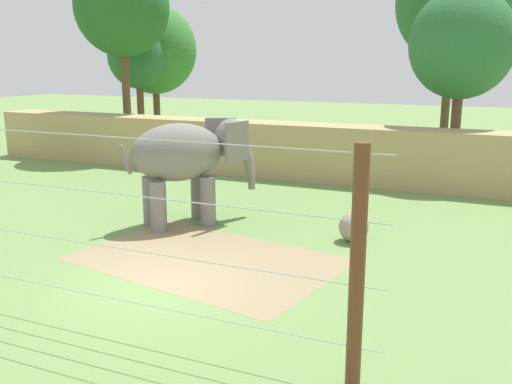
% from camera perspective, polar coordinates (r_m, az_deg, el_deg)
% --- Properties ---
extents(ground_plane, '(120.00, 120.00, 0.00)m').
position_cam_1_polar(ground_plane, '(13.81, -10.08, -9.25)').
color(ground_plane, '#6B8E4C').
extents(dirt_patch, '(7.54, 5.65, 0.01)m').
position_cam_1_polar(dirt_patch, '(15.32, -4.98, -6.79)').
color(dirt_patch, '#937F5B').
rests_on(dirt_patch, ground).
extents(embankment_wall, '(36.00, 1.80, 2.46)m').
position_cam_1_polar(embankment_wall, '(25.26, 6.76, 3.98)').
color(embankment_wall, tan).
rests_on(embankment_wall, ground).
extents(elephant, '(3.64, 3.91, 3.36)m').
position_cam_1_polar(elephant, '(18.18, -6.85, 3.60)').
color(elephant, gray).
rests_on(elephant, ground).
extents(enrichment_ball, '(0.88, 0.88, 0.88)m').
position_cam_1_polar(enrichment_ball, '(16.85, 9.83, -3.51)').
color(enrichment_ball, gray).
rests_on(enrichment_ball, ground).
extents(cable_fence, '(11.71, 0.25, 4.03)m').
position_cam_1_polar(cable_fence, '(11.38, -17.06, -3.70)').
color(cable_fence, brown).
rests_on(cable_fence, ground).
extents(tree_far_left, '(3.75, 3.75, 7.44)m').
position_cam_1_polar(tree_far_left, '(36.47, -11.78, 13.19)').
color(tree_far_left, brown).
rests_on(tree_far_left, ground).
extents(tree_left_of_centre, '(5.38, 5.38, 8.73)m').
position_cam_1_polar(tree_left_of_centre, '(38.00, -10.20, 13.95)').
color(tree_left_of_centre, brown).
rests_on(tree_left_of_centre, ground).
extents(tree_behind_wall, '(4.49, 4.49, 8.26)m').
position_cam_1_polar(tree_behind_wall, '(26.58, 20.07, 13.79)').
color(tree_behind_wall, brown).
rests_on(tree_behind_wall, ground).
extents(tree_right_of_centre, '(5.79, 5.79, 11.13)m').
position_cam_1_polar(tree_right_of_centre, '(32.08, 19.28, 17.53)').
color(tree_right_of_centre, brown).
rests_on(tree_right_of_centre, ground).
extents(tree_far_right, '(5.09, 5.09, 10.73)m').
position_cam_1_polar(tree_far_right, '(32.70, -13.39, 17.71)').
color(tree_far_right, brown).
rests_on(tree_far_right, ground).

